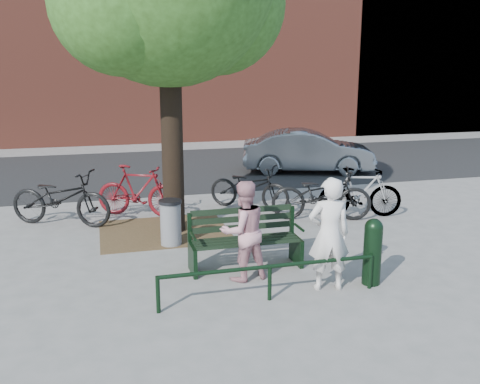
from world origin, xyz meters
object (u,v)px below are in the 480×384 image
object	(u,v)px
park_bench	(244,238)
bollard	(373,249)
person_right	(243,231)
litter_bin	(171,223)
person_left	(329,234)
bicycle_c	(249,187)
parked_car	(308,151)

from	to	relation	value
park_bench	bollard	size ratio (longest dim) A/B	1.77
person_right	bollard	world-z (taller)	person_right
person_right	litter_bin	size ratio (longest dim) A/B	1.82
park_bench	person_left	distance (m)	1.49
bollard	bicycle_c	bearing A→B (deg)	97.29
bollard	parked_car	world-z (taller)	parked_car
park_bench	litter_bin	distance (m)	1.64
bicycle_c	litter_bin	bearing A→B (deg)	174.29
person_right	bicycle_c	distance (m)	3.98
person_right	bollard	distance (m)	1.88
person_left	bollard	distance (m)	0.74
litter_bin	bicycle_c	world-z (taller)	bicycle_c
parked_car	person_right	bearing A→B (deg)	168.43
bicycle_c	parked_car	size ratio (longest dim) A/B	0.49
bollard	person_left	bearing A→B (deg)	179.76
parked_car	person_left	bearing A→B (deg)	176.85
person_left	parked_car	size ratio (longest dim) A/B	0.43
park_bench	person_right	size ratio (longest dim) A/B	1.17
person_right	litter_bin	xyz separation A→B (m)	(-0.83, 1.80, -0.33)
park_bench	bollard	xyz separation A→B (m)	(1.60, -1.13, 0.05)
litter_bin	parked_car	distance (m)	7.32
bollard	litter_bin	xyz separation A→B (m)	(-2.58, 2.45, -0.11)
person_right	bicycle_c	xyz separation A→B (m)	(1.18, 3.80, -0.25)
park_bench	person_left	size ratio (longest dim) A/B	1.07
park_bench	person_left	xyz separation A→B (m)	(0.91, -1.13, 0.33)
person_right	litter_bin	bearing A→B (deg)	-77.44
bollard	parked_car	bearing A→B (deg)	74.34
bollard	bicycle_c	xyz separation A→B (m)	(-0.57, 4.45, -0.03)
park_bench	litter_bin	bearing A→B (deg)	126.52
person_left	parked_car	xyz separation A→B (m)	(2.92, 7.97, -0.18)
park_bench	bicycle_c	size ratio (longest dim) A/B	0.93
litter_bin	bollard	bearing A→B (deg)	-43.57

